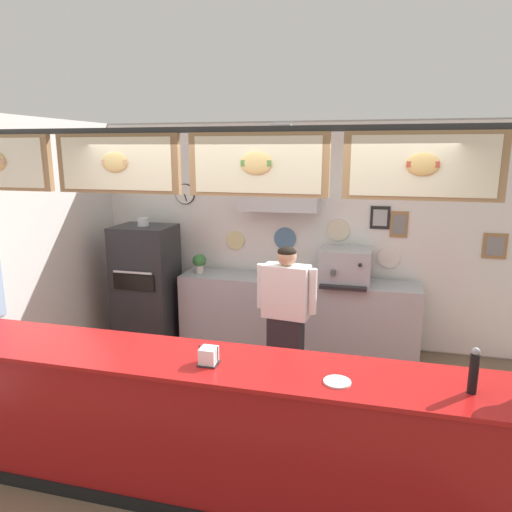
# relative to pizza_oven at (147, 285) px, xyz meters

# --- Properties ---
(ground_plane) EXTENTS (6.78, 6.78, 0.00)m
(ground_plane) POSITION_rel_pizza_oven_xyz_m (2.02, -1.95, -0.77)
(ground_plane) COLOR brown
(back_wall_assembly) EXTENTS (5.65, 2.90, 2.81)m
(back_wall_assembly) POSITION_rel_pizza_oven_xyz_m (2.00, 0.44, 0.72)
(back_wall_assembly) COLOR #9E9E99
(back_wall_assembly) RESTS_ON ground_plane
(service_counter) EXTENTS (4.61, 0.66, 1.04)m
(service_counter) POSITION_rel_pizza_oven_xyz_m (2.02, -2.44, -0.25)
(service_counter) COLOR maroon
(service_counter) RESTS_ON ground_plane
(back_prep_counter) EXTENTS (2.92, 0.52, 0.92)m
(back_prep_counter) POSITION_rel_pizza_oven_xyz_m (1.91, 0.22, -0.32)
(back_prep_counter) COLOR #A3A5AD
(back_prep_counter) RESTS_ON ground_plane
(pizza_oven) EXTENTS (0.72, 0.65, 1.64)m
(pizza_oven) POSITION_rel_pizza_oven_xyz_m (0.00, 0.00, 0.00)
(pizza_oven) COLOR #232326
(pizza_oven) RESTS_ON ground_plane
(shop_worker) EXTENTS (0.60, 0.27, 1.57)m
(shop_worker) POSITION_rel_pizza_oven_xyz_m (2.01, -1.00, 0.07)
(shop_worker) COLOR #232328
(shop_worker) RESTS_ON ground_plane
(espresso_machine) EXTENTS (0.59, 0.56, 0.41)m
(espresso_machine) POSITION_rel_pizza_oven_xyz_m (2.49, 0.19, 0.35)
(espresso_machine) COLOR #A3A5AD
(espresso_machine) RESTS_ON back_prep_counter
(potted_rosemary) EXTENTS (0.18, 0.18, 0.24)m
(potted_rosemary) POSITION_rel_pizza_oven_xyz_m (0.64, 0.22, 0.29)
(potted_rosemary) COLOR beige
(potted_rosemary) RESTS_ON back_prep_counter
(potted_thyme) EXTENTS (0.15, 0.15, 0.20)m
(potted_thyme) POSITION_rel_pizza_oven_xyz_m (1.60, 0.22, 0.26)
(potted_thyme) COLOR beige
(potted_thyme) RESTS_ON back_prep_counter
(napkin_holder) EXTENTS (0.14, 0.13, 0.13)m
(napkin_holder) POSITION_rel_pizza_oven_xyz_m (1.76, -2.50, 0.33)
(napkin_holder) COLOR #262628
(napkin_holder) RESTS_ON service_counter
(condiment_plate) EXTENTS (0.17, 0.17, 0.01)m
(condiment_plate) POSITION_rel_pizza_oven_xyz_m (2.63, -2.55, 0.28)
(condiment_plate) COLOR white
(condiment_plate) RESTS_ON service_counter
(pepper_grinder) EXTENTS (0.06, 0.06, 0.29)m
(pepper_grinder) POSITION_rel_pizza_oven_xyz_m (3.42, -2.48, 0.42)
(pepper_grinder) COLOR black
(pepper_grinder) RESTS_ON service_counter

